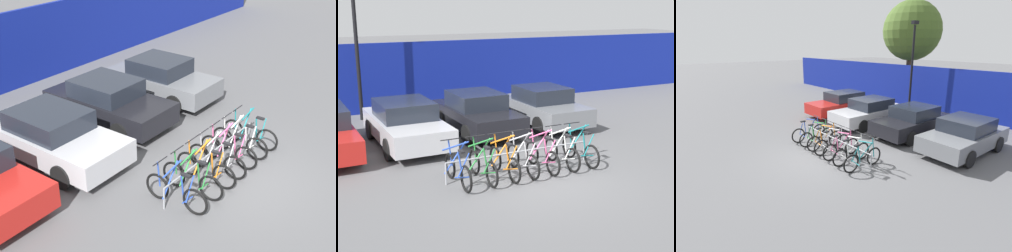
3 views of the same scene
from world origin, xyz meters
The scene contains 16 objects.
ground_plane centered at (0.00, 0.00, 0.00)m, with size 120.00×120.00×0.00m, color #59595B.
hoarding_wall centered at (0.00, 9.50, 1.40)m, with size 36.00×0.16×2.80m, color navy.
bike_rack centered at (-0.13, 0.68, 0.49)m, with size 4.15×0.04×0.57m.
bicycle_blue centered at (-1.94, 0.53, 0.38)m, with size 0.68×1.71×1.05m.
bicycle_green centered at (-1.27, 0.53, 0.38)m, with size 0.68×1.71×1.05m.
bicycle_orange centered at (-0.67, 0.53, 0.38)m, with size 0.68×1.71×1.05m.
bicycle_silver centered at (-0.14, 0.53, 0.38)m, with size 0.68×1.71×1.05m.
bicycle_pink centered at (0.45, 0.53, 0.38)m, with size 0.68×1.71×1.05m.
bicycle_white centered at (1.06, 0.53, 0.38)m, with size 0.68×1.71×1.05m.
bicycle_teal centered at (1.67, 0.53, 0.38)m, with size 0.68×1.71×1.05m.
car_red centered at (-4.63, 4.57, 0.69)m, with size 1.91×4.37×1.40m.
car_silver centered at (-2.11, 4.43, 0.69)m, with size 1.91×4.26×1.40m.
car_black centered at (0.45, 4.78, 0.69)m, with size 1.91×4.06×1.40m.
car_grey centered at (3.02, 4.67, 0.69)m, with size 1.91×3.91×1.40m.
lamp_post centered at (-2.71, 8.50, 3.09)m, with size 0.24×0.44×5.49m.
tree_behind_hoarding centered at (-5.09, 11.30, 5.06)m, with size 4.23×4.23×7.21m.
Camera 3 is at (7.77, -5.08, 4.12)m, focal length 28.00 mm.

